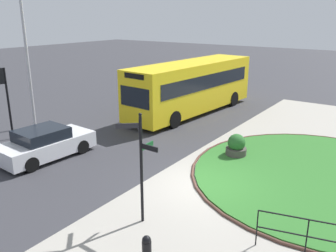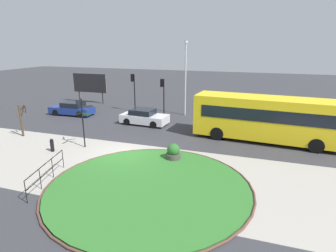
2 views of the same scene
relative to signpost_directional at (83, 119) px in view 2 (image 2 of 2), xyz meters
name	(u,v)px [view 2 (image 2 of 2)]	position (x,y,z in m)	size (l,w,h in m)	color
ground	(124,155)	(3.23, -0.42, -2.09)	(120.00, 120.00, 0.00)	#333338
sidewalk_paving	(109,166)	(3.23, -2.38, -2.08)	(32.00, 8.08, 0.02)	#9E998E
grass_island	(149,186)	(6.49, -3.97, -2.04)	(10.22, 10.22, 0.10)	#2D6B28
grass_kerb_ring	(149,186)	(6.49, -3.97, -2.04)	(10.53, 10.53, 0.11)	brown
signpost_directional	(83,119)	(0.00, 0.00, 0.00)	(1.09, 1.16, 3.52)	black
bollard_foreground	(52,145)	(-1.61, -1.45, -1.62)	(0.24, 0.24, 0.92)	black
railing_grass_edge	(46,171)	(1.29, -5.27, -1.37)	(0.97, 3.78, 1.13)	black
bus_yellow	(267,118)	(12.00, 5.51, -0.32)	(10.70, 3.41, 3.30)	yellow
car_near_lane	(72,109)	(-6.81, 7.69, -1.46)	(4.56, 1.89, 1.34)	navy
car_far_lane	(144,117)	(1.57, 6.84, -1.43)	(4.33, 2.15, 1.39)	silver
traffic_light_near	(133,84)	(-1.41, 11.01, 0.84)	(0.49, 0.28, 4.01)	black
traffic_light_far	(163,89)	(2.07, 10.46, 0.62)	(0.49, 0.31, 3.70)	black
lamppost_tall	(185,76)	(4.16, 11.32, 1.86)	(0.32, 0.32, 7.33)	#B7B7BC
billboard_left	(90,84)	(-8.46, 13.58, 0.30)	(4.46, 0.23, 3.57)	black
planter_near_signpost	(173,153)	(6.58, -0.16, -1.62)	(0.94, 0.94, 1.07)	#47423D
street_tree_bare	(21,118)	(-6.10, 0.58, -0.64)	(0.94, 0.88, 2.57)	#423323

